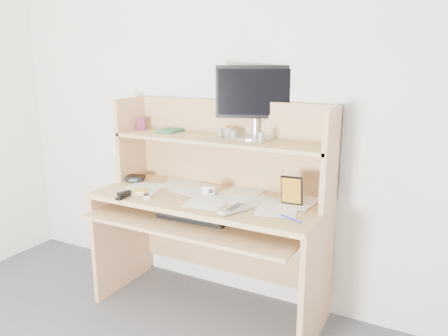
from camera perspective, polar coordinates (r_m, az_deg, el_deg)
The scene contains 19 objects.
back_wall at distance 2.79m, azimuth 1.11°, elevation 7.87°, with size 3.60×0.04×2.50m, color white.
desk at distance 2.70m, azimuth -1.26°, elevation -4.43°, with size 1.40×0.70×1.30m.
paper_clutter at distance 2.61m, azimuth -2.13°, elevation -3.69°, with size 1.32×0.54×0.01m, color white.
keyboard at distance 2.53m, azimuth -3.94°, elevation -6.39°, with size 0.43×0.17×0.03m.
tv_remote at distance 2.34m, azimuth 1.36°, elevation -5.42°, with size 0.05×0.20×0.02m, color #A3A29E.
flip_phone at distance 2.62m, azimuth -10.04°, elevation -3.53°, with size 0.04×0.08×0.02m, color silver.
stapler at distance 2.64m, azimuth -13.02°, elevation -3.36°, with size 0.03×0.12×0.04m, color black.
wallet at distance 3.01m, azimuth -11.50°, elevation -1.25°, with size 0.11×0.09×0.03m, color black.
sticky_note_pad at distance 2.76m, azimuth -10.94°, elevation -2.92°, with size 0.08×0.08×0.01m, color yellow.
digital_camera at distance 2.63m, azimuth -1.97°, elevation -2.92°, with size 0.08×0.03×0.05m, color silver.
game_case at distance 2.45m, azimuth 8.84°, elevation -2.92°, with size 0.12×0.01×0.17m, color black.
blue_pen at distance 2.25m, azimuth 8.77°, elevation -6.55°, with size 0.01×0.01×0.15m, color #1727AD.
card_box at distance 3.03m, azimuth -10.73°, elevation 5.65°, with size 0.06×0.02×0.08m, color maroon.
shelf_book at distance 2.93m, azimuth -6.92°, elevation 4.89°, with size 0.13×0.18×0.02m, color #317A44.
chip_stack_a at distance 2.67m, azimuth 0.59°, elevation 4.60°, with size 0.04×0.04×0.06m, color black.
chip_stack_b at distance 2.67m, azimuth -0.46°, elevation 4.59°, with size 0.04×0.04×0.06m, color white.
chip_stack_c at distance 2.63m, azimuth 1.25°, elevation 4.41°, with size 0.04×0.04×0.05m, color black.
chip_stack_d at distance 2.49m, azimuth 4.88°, elevation 3.97°, with size 0.04×0.04×0.07m, color white.
monitor at distance 2.65m, azimuth 4.29°, elevation 8.87°, with size 0.48×0.26×0.43m.
Camera 1 is at (1.26, -0.67, 1.54)m, focal length 35.00 mm.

